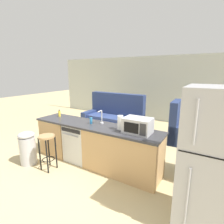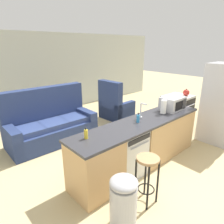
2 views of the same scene
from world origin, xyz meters
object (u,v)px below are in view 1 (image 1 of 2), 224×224
object	(u,v)px
stove_range	(211,159)
armchair	(182,131)
bar_stool	(47,145)
soap_bottle	(91,120)
dish_soap_bottle	(59,114)
dishwasher	(81,142)
microwave	(138,125)
couch	(114,119)
paper_towel_roll	(120,123)
trash_bin	(28,148)
refrigerator	(212,162)

from	to	relation	value
stove_range	armchair	distance (m)	1.85
bar_stool	armchair	world-z (taller)	armchair
soap_bottle	dish_soap_bottle	world-z (taller)	same
dishwasher	microwave	bearing A→B (deg)	-0.05
stove_range	bar_stool	bearing A→B (deg)	-156.80
soap_bottle	dish_soap_bottle	bearing A→B (deg)	175.26
dishwasher	dish_soap_bottle	distance (m)	0.94
soap_bottle	couch	bearing A→B (deg)	108.02
paper_towel_roll	soap_bottle	distance (m)	0.73
microwave	trash_bin	xyz separation A→B (m)	(-2.23, -0.77, -0.66)
trash_bin	armchair	distance (m)	4.00
dish_soap_bottle	couch	xyz separation A→B (m)	(0.37, 2.04, -0.58)
microwave	couch	size ratio (longest dim) A/B	0.25
stove_range	dish_soap_bottle	world-z (taller)	dish_soap_bottle
stove_range	paper_towel_roll	xyz separation A→B (m)	(-1.56, -0.56, 0.59)
dish_soap_bottle	dishwasher	bearing A→B (deg)	-7.76
dishwasher	microwave	world-z (taller)	microwave
dish_soap_bottle	armchair	distance (m)	3.38
bar_stool	microwave	bearing A→B (deg)	22.31
paper_towel_roll	bar_stool	distance (m)	1.56
paper_towel_roll	couch	world-z (taller)	couch
dishwasher	trash_bin	size ratio (longest dim) A/B	1.14
dishwasher	refrigerator	distance (m)	2.70
dishwasher	stove_range	size ratio (longest dim) A/B	0.93
bar_stool	trash_bin	size ratio (longest dim) A/B	1.00
refrigerator	soap_bottle	size ratio (longest dim) A/B	10.42
dishwasher	refrigerator	world-z (taller)	refrigerator
paper_towel_roll	refrigerator	bearing A→B (deg)	-18.87
soap_bottle	dish_soap_bottle	xyz separation A→B (m)	(-1.06, 0.09, 0.00)
soap_bottle	armchair	world-z (taller)	armchair
bar_stool	dish_soap_bottle	bearing A→B (deg)	120.74
refrigerator	trash_bin	distance (m)	3.49
bar_stool	couch	size ratio (longest dim) A/B	0.37
dishwasher	soap_bottle	bearing A→B (deg)	2.64
armchair	couch	bearing A→B (deg)	-177.78
microwave	couch	world-z (taller)	couch
dishwasher	dish_soap_bottle	world-z (taller)	dish_soap_bottle
microwave	paper_towel_roll	distance (m)	0.35
dish_soap_bottle	armchair	xyz separation A→B (m)	(2.56, 2.12, -0.62)
paper_towel_roll	bar_stool	size ratio (longest dim) A/B	0.38
dish_soap_bottle	bar_stool	bearing A→B (deg)	-59.26
dishwasher	soap_bottle	size ratio (longest dim) A/B	4.77
dishwasher	couch	bearing A→B (deg)	100.10
trash_bin	armchair	size ratio (longest dim) A/B	0.62
refrigerator	couch	size ratio (longest dim) A/B	0.91
stove_range	couch	size ratio (longest dim) A/B	0.45
dishwasher	paper_towel_roll	bearing A→B (deg)	-0.88
stove_range	trash_bin	distance (m)	3.68
soap_bottle	armchair	bearing A→B (deg)	55.81
soap_bottle	couch	xyz separation A→B (m)	(-0.69, 2.12, -0.58)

